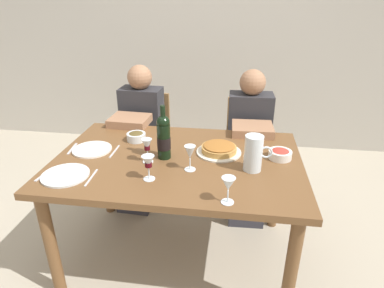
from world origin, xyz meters
TOP-DOWN VIEW (x-y plane):
  - ground_plane at (0.00, 0.00)m, footprint 8.00×8.00m
  - back_wall at (0.00, 1.99)m, footprint 8.00×0.10m
  - dining_table at (0.00, 0.00)m, footprint 1.50×1.00m
  - wine_bottle at (-0.08, -0.00)m, footprint 0.08×0.08m
  - water_pitcher at (0.45, -0.08)m, footprint 0.16×0.10m
  - baked_tart at (0.24, 0.11)m, footprint 0.28×0.28m
  - salad_bowl at (0.62, 0.09)m, footprint 0.14×0.14m
  - olive_bowl at (-0.33, 0.22)m, footprint 0.13×0.13m
  - wine_glass_left_diner at (0.32, -0.42)m, footprint 0.07×0.07m
  - wine_glass_right_diner at (-0.11, -0.26)m, footprint 0.07×0.07m
  - wine_glass_centre at (0.10, -0.13)m, footprint 0.06×0.06m
  - wine_glass_spare at (-0.17, -0.07)m, footprint 0.06×0.06m
  - dinner_plate_left_setting at (-0.58, -0.30)m, footprint 0.26×0.26m
  - dinner_plate_right_setting at (-0.56, 0.03)m, footprint 0.25×0.25m
  - fork_left_setting at (-0.70, -0.30)m, footprint 0.03×0.16m
  - knife_left_setting at (-0.43, -0.30)m, footprint 0.02×0.18m
  - knife_right_setting at (-0.41, 0.03)m, footprint 0.01×0.18m
  - spoon_right_setting at (-0.70, 0.03)m, footprint 0.03×0.16m
  - chair_left at (-0.45, 0.91)m, footprint 0.42×0.42m
  - diner_left at (-0.46, 0.67)m, footprint 0.35×0.52m
  - chair_right at (0.45, 0.87)m, footprint 0.42×0.42m
  - diner_right at (0.45, 0.63)m, footprint 0.35×0.51m

SIDE VIEW (x-z plane):
  - ground_plane at x=0.00m, z-range 0.00..0.00m
  - chair_left at x=-0.45m, z-range 0.06..0.93m
  - chair_right at x=0.45m, z-range 0.06..0.93m
  - diner_left at x=-0.46m, z-range 0.04..1.20m
  - diner_right at x=0.45m, z-range 0.04..1.20m
  - dining_table at x=0.00m, z-range 0.29..1.05m
  - fork_left_setting at x=-0.70m, z-range 0.76..0.76m
  - knife_left_setting at x=-0.43m, z-range 0.76..0.76m
  - knife_right_setting at x=-0.41m, z-range 0.76..0.76m
  - spoon_right_setting at x=-0.70m, z-range 0.76..0.76m
  - dinner_plate_left_setting at x=-0.58m, z-range 0.76..0.77m
  - dinner_plate_right_setting at x=-0.56m, z-range 0.76..0.77m
  - baked_tart at x=0.24m, z-range 0.76..0.82m
  - salad_bowl at x=0.62m, z-range 0.76..0.82m
  - olive_bowl at x=-0.33m, z-range 0.76..0.82m
  - water_pitcher at x=0.45m, z-range 0.75..0.96m
  - wine_glass_left_diner at x=0.32m, z-range 0.79..0.93m
  - wine_glass_right_diner at x=-0.11m, z-range 0.79..0.93m
  - wine_glass_spare at x=-0.17m, z-range 0.79..0.94m
  - wine_glass_centre at x=0.10m, z-range 0.79..0.94m
  - wine_bottle at x=-0.08m, z-range 0.73..1.06m
  - back_wall at x=0.00m, z-range 0.00..2.80m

